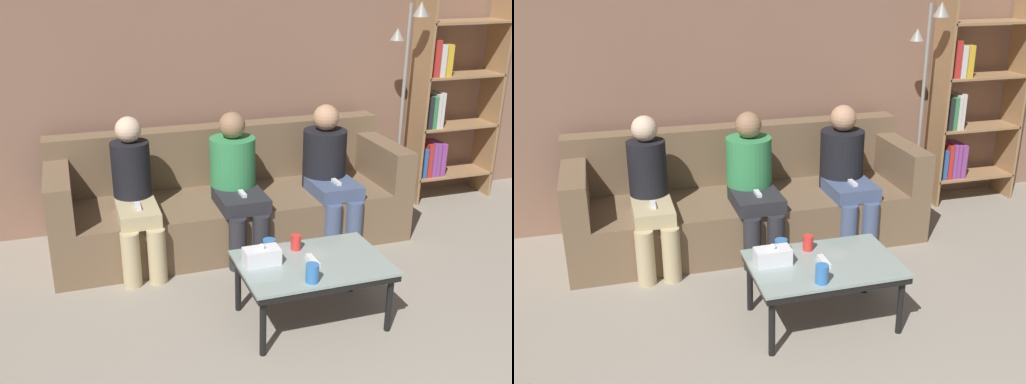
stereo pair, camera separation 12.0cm
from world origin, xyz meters
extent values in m
cube|color=#8C6651|center=(0.00, 4.16, 1.30)|extent=(12.00, 0.06, 2.60)
cube|color=brown|center=(0.00, 3.58, 0.20)|extent=(2.78, 0.90, 0.41)
cube|color=brown|center=(0.00, 3.93, 0.64)|extent=(2.78, 0.20, 0.48)
cube|color=brown|center=(-1.30, 3.58, 0.57)|extent=(0.18, 0.90, 0.33)
cube|color=brown|center=(1.30, 3.58, 0.57)|extent=(0.18, 0.90, 0.33)
cube|color=#8C9E99|center=(0.16, 2.30, 0.41)|extent=(0.91, 0.61, 0.02)
cube|color=black|center=(0.16, 2.30, 0.38)|extent=(0.89, 0.59, 0.04)
cylinder|color=black|center=(-0.25, 2.05, 0.18)|extent=(0.04, 0.04, 0.36)
cylinder|color=black|center=(0.56, 2.05, 0.18)|extent=(0.04, 0.04, 0.36)
cylinder|color=black|center=(-0.25, 2.56, 0.18)|extent=(0.04, 0.04, 0.36)
cylinder|color=black|center=(0.56, 2.56, 0.18)|extent=(0.04, 0.04, 0.36)
cylinder|color=red|center=(0.12, 2.49, 0.46)|extent=(0.07, 0.07, 0.10)
cylinder|color=#3372BF|center=(-0.05, 2.51, 0.46)|extent=(0.08, 0.08, 0.09)
cylinder|color=#3372BF|center=(0.06, 2.07, 0.47)|extent=(0.08, 0.08, 0.11)
cube|color=white|center=(-0.15, 2.38, 0.46)|extent=(0.22, 0.12, 0.10)
sphere|color=white|center=(-0.15, 2.38, 0.53)|extent=(0.04, 0.04, 0.04)
cube|color=white|center=(0.16, 2.30, 0.42)|extent=(0.04, 0.15, 0.02)
cube|color=#9E754C|center=(1.86, 3.93, 0.94)|extent=(0.02, 0.32, 1.88)
cube|color=#9E754C|center=(2.65, 3.93, 0.94)|extent=(0.02, 0.32, 1.88)
cube|color=#9E754C|center=(2.25, 3.93, 0.23)|extent=(0.79, 0.32, 0.02)
cube|color=#33569E|center=(1.93, 3.93, 0.38)|extent=(0.04, 0.24, 0.28)
cube|color=red|center=(1.98, 3.93, 0.40)|extent=(0.04, 0.24, 0.32)
cube|color=#8E4293|center=(2.03, 3.93, 0.41)|extent=(0.04, 0.24, 0.32)
cube|color=#8E4293|center=(2.07, 3.93, 0.40)|extent=(0.04, 0.24, 0.32)
cube|color=#8E4293|center=(2.12, 3.93, 0.40)|extent=(0.05, 0.24, 0.31)
cube|color=#9E754C|center=(2.25, 3.93, 0.70)|extent=(0.79, 0.32, 0.02)
cube|color=#232328|center=(1.93, 3.93, 0.86)|extent=(0.04, 0.24, 0.29)
cube|color=#38844C|center=(1.98, 3.93, 0.86)|extent=(0.04, 0.24, 0.29)
cube|color=silver|center=(2.02, 3.93, 0.87)|extent=(0.03, 0.24, 0.31)
cube|color=silver|center=(2.05, 3.93, 0.87)|extent=(0.03, 0.24, 0.32)
cube|color=#9E754C|center=(2.25, 3.93, 1.17)|extent=(0.79, 0.32, 0.02)
cube|color=red|center=(1.94, 3.93, 1.34)|extent=(0.06, 0.24, 0.32)
cube|color=silver|center=(2.00, 3.93, 1.32)|extent=(0.05, 0.24, 0.28)
cube|color=gold|center=(2.07, 3.93, 1.32)|extent=(0.06, 0.24, 0.28)
cube|color=#9E754C|center=(2.25, 3.93, 1.64)|extent=(0.79, 0.32, 0.02)
cylinder|color=gray|center=(1.61, 3.78, 0.01)|extent=(0.26, 0.26, 0.02)
cylinder|color=gray|center=(1.61, 3.78, 0.91)|extent=(0.03, 0.03, 1.82)
cone|color=gray|center=(1.71, 3.78, 1.77)|extent=(0.14, 0.14, 0.12)
cone|color=gray|center=(1.53, 3.82, 1.57)|extent=(0.12, 0.12, 0.10)
cylinder|color=tan|center=(-0.86, 3.09, 0.20)|extent=(0.13, 0.13, 0.41)
cylinder|color=tan|center=(-0.68, 3.09, 0.20)|extent=(0.13, 0.13, 0.41)
cube|color=tan|center=(-0.77, 3.31, 0.46)|extent=(0.28, 0.44, 0.10)
cylinder|color=black|center=(-0.77, 3.53, 0.66)|extent=(0.28, 0.28, 0.51)
sphere|color=beige|center=(-0.77, 3.53, 1.01)|extent=(0.19, 0.19, 0.19)
cube|color=white|center=(-0.77, 3.26, 0.52)|extent=(0.04, 0.12, 0.02)
cylinder|color=#28282D|center=(-0.09, 3.10, 0.20)|extent=(0.13, 0.13, 0.41)
cylinder|color=#28282D|center=(0.09, 3.10, 0.20)|extent=(0.13, 0.13, 0.41)
cube|color=#28282D|center=(0.00, 3.31, 0.46)|extent=(0.35, 0.44, 0.10)
cylinder|color=#388E51|center=(0.00, 3.53, 0.64)|extent=(0.35, 0.35, 0.47)
sphere|color=#997051|center=(0.00, 3.53, 0.98)|extent=(0.20, 0.20, 0.20)
cube|color=white|center=(0.00, 3.27, 0.52)|extent=(0.04, 0.12, 0.02)
cylinder|color=#47567A|center=(0.68, 3.13, 0.20)|extent=(0.13, 0.13, 0.41)
cylinder|color=#47567A|center=(0.86, 3.13, 0.20)|extent=(0.13, 0.13, 0.41)
cube|color=#47567A|center=(0.77, 3.33, 0.46)|extent=(0.35, 0.40, 0.10)
cylinder|color=black|center=(0.77, 3.53, 0.64)|extent=(0.35, 0.35, 0.47)
sphere|color=tan|center=(0.77, 3.53, 0.98)|extent=(0.21, 0.21, 0.21)
cube|color=white|center=(0.77, 3.29, 0.52)|extent=(0.04, 0.12, 0.02)
camera|label=1|loc=(-1.17, -0.70, 2.13)|focal=42.00mm
camera|label=2|loc=(-1.06, -0.73, 2.13)|focal=42.00mm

